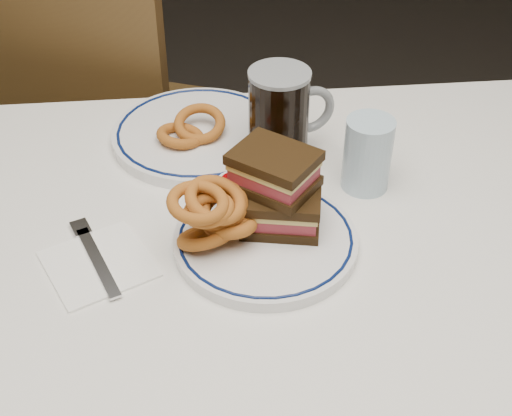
{
  "coord_description": "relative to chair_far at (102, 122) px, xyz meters",
  "views": [
    {
      "loc": [
        0.01,
        -0.74,
        1.41
      ],
      "look_at": [
        0.09,
        -0.0,
        0.82
      ],
      "focal_mm": 50.0,
      "sensor_mm": 36.0,
      "label": 1
    }
  ],
  "objects": [
    {
      "name": "beer_mug",
      "position": [
        0.35,
        -0.5,
        0.3
      ],
      "size": [
        0.14,
        0.1,
        0.16
      ],
      "color": "black",
      "rests_on": "dining_table"
    },
    {
      "name": "dining_table",
      "position": [
        0.21,
        -0.71,
        0.11
      ],
      "size": [
        1.27,
        0.87,
        0.75
      ],
      "color": "white",
      "rests_on": "floor"
    },
    {
      "name": "onion_rings_main",
      "position": [
        0.24,
        -0.71,
        0.28
      ],
      "size": [
        0.12,
        0.11,
        0.12
      ],
      "color": "brown",
      "rests_on": "main_plate"
    },
    {
      "name": "ketchup_ramekin",
      "position": [
        0.27,
        -0.62,
        0.25
      ],
      "size": [
        0.05,
        0.05,
        0.03
      ],
      "color": "white",
      "rests_on": "main_plate"
    },
    {
      "name": "chair_far",
      "position": [
        0.0,
        0.0,
        0.0
      ],
      "size": [
        0.59,
        0.59,
        0.98
      ],
      "color": "#432B15",
      "rests_on": "floor"
    },
    {
      "name": "main_plate",
      "position": [
        0.31,
        -0.71,
        0.23
      ],
      "size": [
        0.26,
        0.26,
        0.02
      ],
      "color": "white",
      "rests_on": "dining_table"
    },
    {
      "name": "napkin_fork",
      "position": [
        0.07,
        -0.72,
        0.22
      ],
      "size": [
        0.17,
        0.18,
        0.01
      ],
      "color": "white",
      "rests_on": "dining_table"
    },
    {
      "name": "onion_rings_far",
      "position": [
        0.21,
        -0.45,
        0.25
      ],
      "size": [
        0.12,
        0.1,
        0.05
      ],
      "color": "brown",
      "rests_on": "far_plate"
    },
    {
      "name": "water_glass",
      "position": [
        0.47,
        -0.58,
        0.27
      ],
      "size": [
        0.07,
        0.07,
        0.12
      ],
      "primitive_type": "cylinder",
      "color": "#A9C5DA",
      "rests_on": "dining_table"
    },
    {
      "name": "far_plate",
      "position": [
        0.22,
        -0.43,
        0.23
      ],
      "size": [
        0.29,
        0.29,
        0.02
      ],
      "color": "white",
      "rests_on": "dining_table"
    },
    {
      "name": "reuben_sandwich",
      "position": [
        0.32,
        -0.68,
        0.29
      ],
      "size": [
        0.14,
        0.14,
        0.11
      ],
      "color": "black",
      "rests_on": "main_plate"
    }
  ]
}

